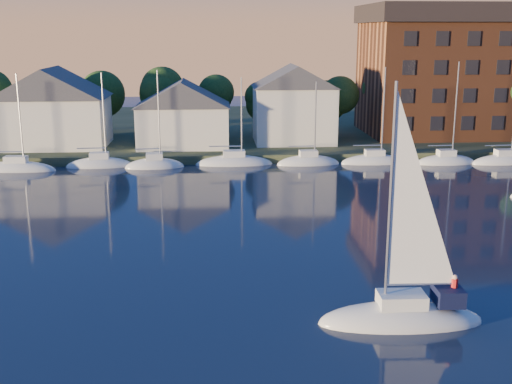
{
  "coord_description": "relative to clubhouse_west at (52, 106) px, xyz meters",
  "views": [
    {
      "loc": [
        -2.42,
        -22.31,
        14.89
      ],
      "look_at": [
        0.62,
        22.0,
        3.72
      ],
      "focal_mm": 45.0,
      "sensor_mm": 36.0,
      "label": 1
    }
  ],
  "objects": [
    {
      "name": "clubhouse_east",
      "position": [
        30.0,
        1.0,
        0.07
      ],
      "size": [
        10.5,
        8.4,
        9.8
      ],
      "color": "silver",
      "rests_on": "shoreline_land"
    },
    {
      "name": "moored_fleet",
      "position": [
        26.0,
        -9.0,
        -5.83
      ],
      "size": [
        95.5,
        2.4,
        12.05
      ],
      "color": "silver",
      "rests_on": "ground"
    },
    {
      "name": "clubhouse_centre",
      "position": [
        16.0,
        -1.0,
        -0.8
      ],
      "size": [
        11.55,
        8.4,
        8.08
      ],
      "color": "silver",
      "rests_on": "shoreline_land"
    },
    {
      "name": "condo_block",
      "position": [
        56.0,
        6.95,
        3.86
      ],
      "size": [
        31.0,
        17.0,
        17.4
      ],
      "color": "brown",
      "rests_on": "shoreline_land"
    },
    {
      "name": "tree_line",
      "position": [
        24.0,
        5.0,
        1.24
      ],
      "size": [
        93.4,
        5.4,
        8.9
      ],
      "color": "#362518",
      "rests_on": "shoreline_land"
    },
    {
      "name": "wooden_dock",
      "position": [
        22.0,
        -6.0,
        -5.93
      ],
      "size": [
        120.0,
        3.0,
        1.0
      ],
      "primitive_type": "cube",
      "color": "brown",
      "rests_on": "ground"
    },
    {
      "name": "hero_sailboat",
      "position": [
        29.42,
        -49.89,
        -5.36
      ],
      "size": [
        8.79,
        3.04,
        13.68
      ],
      "rotation": [
        0.0,
        0.0,
        3.12
      ],
      "color": "silver",
      "rests_on": "ground"
    },
    {
      "name": "shoreline_land",
      "position": [
        22.0,
        17.0,
        -5.93
      ],
      "size": [
        160.0,
        50.0,
        2.0
      ],
      "primitive_type": "cube",
      "color": "#2C3820",
      "rests_on": "ground"
    },
    {
      "name": "clubhouse_west",
      "position": [
        0.0,
        0.0,
        0.0
      ],
      "size": [
        13.65,
        9.45,
        9.64
      ],
      "color": "silver",
      "rests_on": "shoreline_land"
    }
  ]
}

